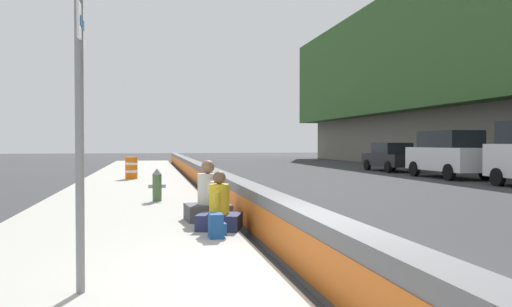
% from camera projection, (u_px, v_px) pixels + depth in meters
% --- Properties ---
extents(ground_plane, '(160.00, 160.00, 0.00)m').
position_uv_depth(ground_plane, '(322.00, 286.00, 6.04)').
color(ground_plane, '#353538').
rests_on(ground_plane, ground).
extents(sidewalk_strip, '(80.00, 4.40, 0.14)m').
position_uv_depth(sidewalk_strip, '(89.00, 293.00, 5.50)').
color(sidewalk_strip, '#A8A59E').
rests_on(sidewalk_strip, ground_plane).
extents(jersey_barrier, '(76.00, 0.45, 0.85)m').
position_uv_depth(jersey_barrier, '(321.00, 250.00, 6.03)').
color(jersey_barrier, slate).
rests_on(jersey_barrier, ground_plane).
extents(route_sign_post, '(0.44, 0.09, 3.60)m').
position_uv_depth(route_sign_post, '(80.00, 94.00, 5.26)').
color(route_sign_post, gray).
rests_on(route_sign_post, sidewalk_strip).
extents(fire_hydrant, '(0.26, 0.46, 0.88)m').
position_uv_depth(fire_hydrant, '(157.00, 184.00, 13.60)').
color(fire_hydrant, '#47663D').
rests_on(fire_hydrant, sidewalk_strip).
extents(seated_person_foreground, '(0.85, 0.93, 1.06)m').
position_uv_depth(seated_person_foreground, '(219.00, 211.00, 9.15)').
color(seated_person_foreground, '#23284C').
rests_on(seated_person_foreground, sidewalk_strip).
extents(seated_person_middle, '(0.82, 0.94, 1.21)m').
position_uv_depth(seated_person_middle, '(208.00, 201.00, 10.24)').
color(seated_person_middle, '#424247').
rests_on(seated_person_middle, sidewalk_strip).
extents(backpack, '(0.32, 0.28, 0.40)m').
position_uv_depth(backpack, '(216.00, 226.00, 8.34)').
color(backpack, navy).
rests_on(backpack, sidewalk_strip).
extents(construction_barrel, '(0.54, 0.54, 0.95)m').
position_uv_depth(construction_barrel, '(131.00, 168.00, 22.00)').
color(construction_barrel, orange).
rests_on(construction_barrel, sidewalk_strip).
extents(parked_car_fourth, '(4.80, 2.06, 2.28)m').
position_uv_depth(parked_car_fourth, '(449.00, 154.00, 24.48)').
color(parked_car_fourth, silver).
rests_on(parked_car_fourth, ground_plane).
extents(parked_car_midline, '(4.50, 1.95, 1.71)m').
position_uv_depth(parked_car_midline, '(391.00, 157.00, 30.40)').
color(parked_car_midline, black).
rests_on(parked_car_midline, ground_plane).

